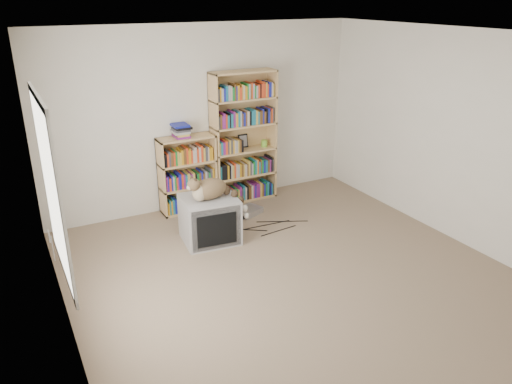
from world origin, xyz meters
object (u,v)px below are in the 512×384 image
bookcase_tall (243,141)px  dvd_player (248,211)px  crt_tv (209,219)px  cat (215,191)px  bookcase_short (187,177)px

bookcase_tall → dvd_player: 1.02m
dvd_player → crt_tv: bearing=-170.7°
bookcase_tall → dvd_player: (-0.20, -0.54, -0.85)m
cat → dvd_player: cat is taller
crt_tv → bookcase_tall: 1.53m
cat → bookcase_tall: (0.92, 1.07, 0.23)m
cat → dvd_player: 1.08m
crt_tv → cat: cat is taller
bookcase_tall → bookcase_short: size_ratio=1.76×
bookcase_short → dvd_player: (0.67, -0.54, -0.45)m
cat → bookcase_tall: size_ratio=0.38×
bookcase_tall → bookcase_short: bookcase_tall is taller
bookcase_short → dvd_player: size_ratio=3.00×
crt_tv → bookcase_short: (0.10, 1.01, 0.21)m
crt_tv → cat: 0.38m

